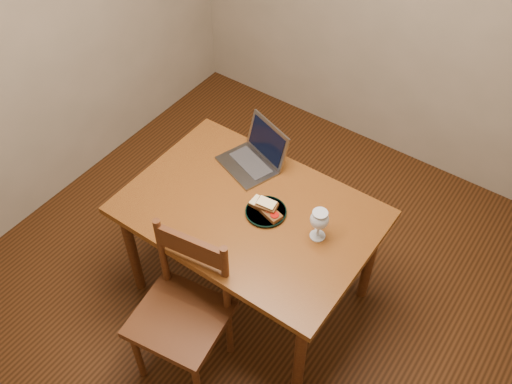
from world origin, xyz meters
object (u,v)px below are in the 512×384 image
Objects in this scene: table at (250,220)px; plate at (266,212)px; laptop at (256,154)px; chair at (181,309)px; milk_glass at (319,224)px.

table is 0.13m from plate.
laptop is (-0.26, 0.28, 0.05)m from plate.
laptop reaches higher than table.
table is at bearing 80.27° from chair.
milk_glass reaches higher than plate.
plate is 0.31m from milk_glass.
chair is 1.28× the size of laptop.
table is 0.39m from laptop.
milk_glass is (0.30, 0.02, 0.08)m from plate.
table is 0.42m from milk_glass.
milk_glass is at bearing 4.70° from plate.
laptop is (-0.17, 0.88, 0.29)m from chair.
table is 0.58m from chair.
table is 7.15× the size of milk_glass.
plate is at bearing -28.19° from laptop.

